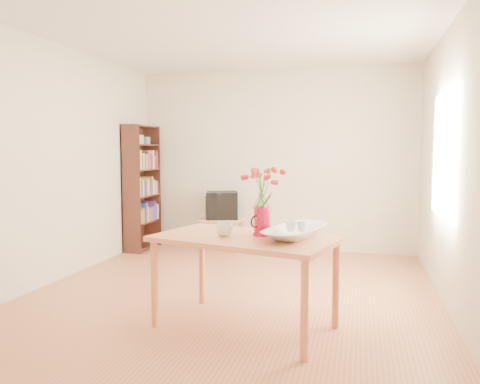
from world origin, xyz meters
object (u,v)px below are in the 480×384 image
(mug, at_px, (224,230))
(bowl, at_px, (296,206))
(pitcher, at_px, (262,222))
(television, at_px, (222,205))
(table, at_px, (245,246))

(mug, xyz_separation_m, bowl, (0.56, 0.10, 0.19))
(mug, distance_m, bowl, 0.60)
(pitcher, distance_m, television, 3.02)
(pitcher, relative_size, television, 0.43)
(bowl, bearing_deg, mug, -169.55)
(mug, xyz_separation_m, television, (-0.88, 2.88, -0.15))
(table, bearing_deg, pitcher, 43.85)
(pitcher, bearing_deg, table, -120.17)
(pitcher, bearing_deg, mug, -128.16)
(pitcher, height_order, bowl, bowl)
(table, height_order, bowl, bowl)
(pitcher, bearing_deg, television, 143.50)
(bowl, distance_m, television, 3.15)
(pitcher, xyz_separation_m, television, (-1.17, 2.77, -0.20))
(mug, bearing_deg, television, -92.56)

